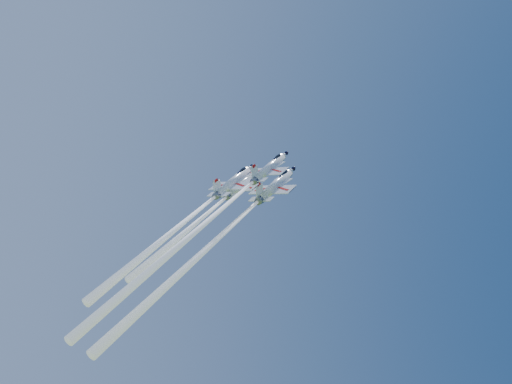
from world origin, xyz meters
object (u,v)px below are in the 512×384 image
jet_lead (220,236)px  jet_right (208,220)px  jet_left (207,214)px  jet_slot (189,218)px

jet_lead → jet_right: size_ratio=1.06×
jet_left → jet_right: bearing=-48.6°
jet_right → jet_left: bearing=131.4°
jet_right → jet_slot: bearing=178.6°
jet_left → jet_right: 12.79m
jet_right → jet_lead: bearing=117.2°
jet_slot → jet_left: bearing=110.0°
jet_left → jet_slot: bearing=-70.0°
jet_lead → jet_left: size_ratio=1.50×
jet_left → jet_right: jet_right is taller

